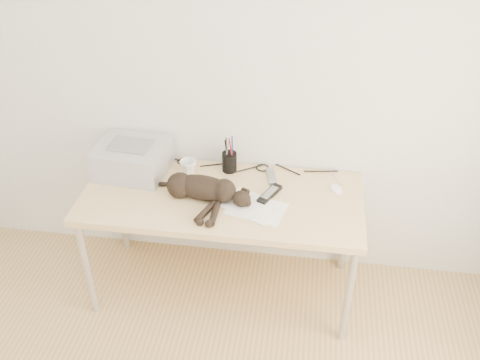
% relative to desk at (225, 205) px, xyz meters
% --- Properties ---
extents(wall_back, '(3.50, 0.00, 3.50)m').
position_rel_desk_xyz_m(wall_back, '(0.00, 0.27, 0.69)').
color(wall_back, silver).
rests_on(wall_back, floor).
extents(desk, '(1.60, 0.70, 0.74)m').
position_rel_desk_xyz_m(desk, '(0.00, 0.00, 0.00)').
color(desk, '#E0BE83').
rests_on(desk, floor).
extents(printer, '(0.43, 0.38, 0.19)m').
position_rel_desk_xyz_m(printer, '(-0.57, 0.08, 0.23)').
color(printer, '#B0B0B5').
rests_on(printer, desk).
extents(papers, '(0.39, 0.33, 0.01)m').
position_rel_desk_xyz_m(papers, '(0.20, -0.17, 0.14)').
color(papers, white).
rests_on(papers, desk).
extents(cat, '(0.66, 0.35, 0.15)m').
position_rel_desk_xyz_m(cat, '(-0.11, -0.13, 0.20)').
color(cat, black).
rests_on(cat, desk).
extents(mug, '(0.14, 0.14, 0.09)m').
position_rel_desk_xyz_m(mug, '(-0.23, 0.10, 0.18)').
color(mug, white).
rests_on(mug, desk).
extents(pen_cup, '(0.09, 0.09, 0.23)m').
position_rel_desk_xyz_m(pen_cup, '(0.00, 0.18, 0.20)').
color(pen_cup, black).
rests_on(pen_cup, desk).
extents(remote_grey, '(0.08, 0.17, 0.02)m').
position_rel_desk_xyz_m(remote_grey, '(0.26, 0.13, 0.14)').
color(remote_grey, gray).
rests_on(remote_grey, desk).
extents(remote_black, '(0.13, 0.20, 0.02)m').
position_rel_desk_xyz_m(remote_black, '(0.27, -0.05, 0.14)').
color(remote_black, black).
rests_on(remote_black, desk).
extents(mouse, '(0.10, 0.13, 0.04)m').
position_rel_desk_xyz_m(mouse, '(0.64, 0.06, 0.15)').
color(mouse, white).
rests_on(mouse, desk).
extents(cable_tangle, '(1.36, 0.08, 0.01)m').
position_rel_desk_xyz_m(cable_tangle, '(0.00, 0.22, 0.14)').
color(cable_tangle, black).
rests_on(cable_tangle, desk).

